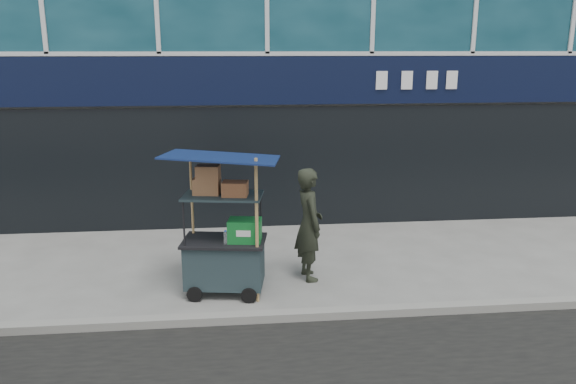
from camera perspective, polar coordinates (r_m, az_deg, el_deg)
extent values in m
plane|color=slate|center=(7.81, 0.01, -12.19)|extent=(80.00, 80.00, 0.00)
cube|color=gray|center=(7.61, 0.17, -12.46)|extent=(80.00, 0.18, 0.12)
cube|color=black|center=(10.85, -2.08, 11.22)|extent=(15.68, 0.06, 0.90)
cube|color=black|center=(11.12, -2.02, 2.45)|extent=(15.68, 0.04, 2.40)
cube|color=#1C2B30|center=(8.29, -6.44, -7.18)|extent=(1.19, 0.81, 0.65)
cylinder|color=black|center=(8.19, -9.48, -10.24)|extent=(0.23, 0.08, 0.22)
cylinder|color=black|center=(8.07, -4.00, -10.47)|extent=(0.23, 0.08, 0.22)
cube|color=black|center=(8.17, -6.51, -4.95)|extent=(1.28, 0.89, 0.04)
cylinder|color=black|center=(7.91, -10.54, -3.26)|extent=(0.03, 0.03, 0.69)
cylinder|color=black|center=(7.74, -3.19, -3.43)|extent=(0.03, 0.03, 0.69)
cylinder|color=black|center=(8.43, -9.68, -2.13)|extent=(0.03, 0.03, 0.69)
cylinder|color=black|center=(8.27, -2.79, -2.26)|extent=(0.03, 0.03, 0.69)
cube|color=#1C2B30|center=(7.98, -6.65, -0.38)|extent=(1.19, 0.81, 0.03)
cylinder|color=#9A7445|center=(7.77, -3.18, -4.08)|extent=(0.05, 0.05, 2.08)
cylinder|color=#9A7445|center=(8.47, -9.64, -3.02)|extent=(0.04, 0.04, 1.98)
cube|color=#0B1742|center=(7.85, -6.76, 3.53)|extent=(1.71, 1.33, 0.18)
cube|color=#116C28|center=(8.03, -4.41, -3.90)|extent=(0.51, 0.39, 0.32)
cylinder|color=silver|center=(7.96, -6.35, -4.65)|extent=(0.07, 0.07, 0.18)
cylinder|color=blue|center=(7.92, -6.37, -3.95)|extent=(0.03, 0.03, 0.02)
cube|color=brown|center=(8.03, -8.24, 0.62)|extent=(0.41, 0.33, 0.23)
cube|color=olive|center=(7.87, -5.40, 0.33)|extent=(0.39, 0.31, 0.20)
cube|color=brown|center=(7.96, -8.13, 2.04)|extent=(0.36, 0.29, 0.18)
imported|color=black|center=(8.63, 2.15, -3.28)|extent=(0.52, 0.70, 1.76)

